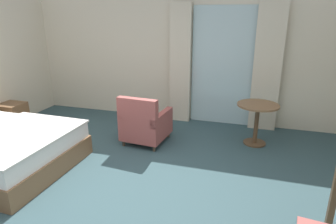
{
  "coord_description": "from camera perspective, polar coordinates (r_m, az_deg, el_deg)",
  "views": [
    {
      "loc": [
        1.54,
        -2.79,
        2.12
      ],
      "look_at": [
        0.54,
        0.52,
        0.95
      ],
      "focal_mm": 31.26,
      "sensor_mm": 36.0,
      "label": 1
    }
  ],
  "objects": [
    {
      "name": "wall_back",
      "position": [
        6.02,
        1.93,
        10.75
      ],
      "size": [
        6.41,
        0.12,
        2.58
      ],
      "primitive_type": "cube",
      "color": "beige",
      "rests_on": "ground"
    },
    {
      "name": "curtain_panel_right",
      "position": [
        5.67,
        18.76,
        7.99
      ],
      "size": [
        0.5,
        0.1,
        2.33
      ],
      "primitive_type": "cube",
      "color": "beige",
      "rests_on": "ground"
    },
    {
      "name": "armchair_by_window",
      "position": [
        4.97,
        -4.51,
        -2.34
      ],
      "size": [
        0.74,
        0.8,
        0.86
      ],
      "color": "#9E4C47",
      "rests_on": "ground"
    },
    {
      "name": "nightstand",
      "position": [
        6.36,
        -28.02,
        -0.69
      ],
      "size": [
        0.44,
        0.43,
        0.5
      ],
      "color": "brown",
      "rests_on": "ground"
    },
    {
      "name": "ground",
      "position": [
        3.85,
        -10.36,
        -15.92
      ],
      "size": [
        6.81,
        6.47,
        0.1
      ],
      "primitive_type": "cube",
      "color": "#334C51"
    },
    {
      "name": "curtain_panel_left",
      "position": [
        5.84,
        2.4,
        9.25
      ],
      "size": [
        0.41,
        0.1,
        2.33
      ],
      "primitive_type": "cube",
      "color": "beige",
      "rests_on": "ground"
    },
    {
      "name": "round_cafe_table",
      "position": [
        5.07,
        17.01,
        -0.51
      ],
      "size": [
        0.68,
        0.68,
        0.7
      ],
      "color": "brown",
      "rests_on": "ground"
    },
    {
      "name": "balcony_glass_door",
      "position": [
        5.8,
        10.57,
        8.59
      ],
      "size": [
        1.19,
        0.02,
        2.27
      ],
      "primitive_type": "cube",
      "color": "silver",
      "rests_on": "ground"
    }
  ]
}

